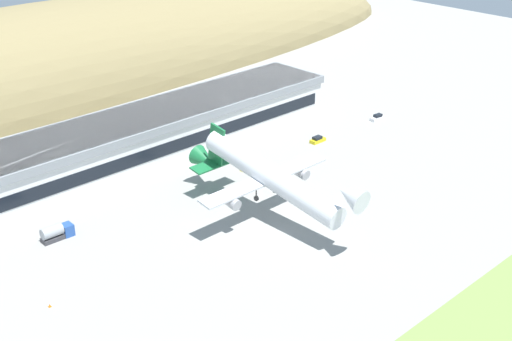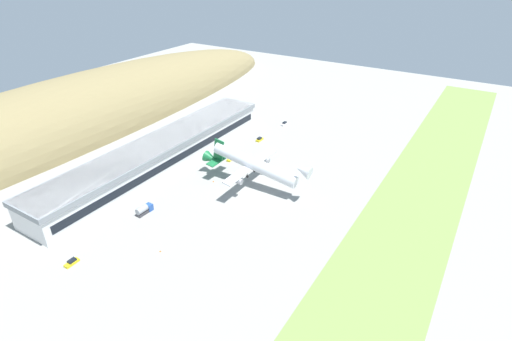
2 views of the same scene
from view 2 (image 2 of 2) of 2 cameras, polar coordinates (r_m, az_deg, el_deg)
ground_plane at (r=151.00m, az=0.75°, el=-3.57°), size 416.42×416.42×0.00m
grass_strip_foreground at (r=136.78m, az=19.62°, el=-9.41°), size 374.78×30.41×0.08m
hill_backdrop at (r=230.18m, az=-25.10°, el=5.45°), size 350.86×65.31×50.61m
terminal_building at (r=174.74m, az=-13.50°, el=2.70°), size 121.14×19.28×11.09m
cargo_airplane at (r=152.96m, az=-0.50°, el=0.92°), size 33.08×47.54×12.45m
service_car_0 at (r=132.13m, az=-24.83°, el=-11.82°), size 4.41×1.79×1.46m
service_car_1 at (r=213.41m, az=4.08°, el=6.68°), size 4.46×2.02×1.69m
service_car_2 at (r=176.55m, az=-3.65°, el=1.71°), size 4.59×2.15×1.44m
service_car_3 at (r=194.62m, az=0.50°, el=4.47°), size 4.45×1.86×1.60m
fuel_truck at (r=145.85m, az=-15.70°, el=-5.40°), size 6.60×2.51×3.18m
traffic_cone_0 at (r=128.23m, az=-13.54°, el=-11.11°), size 0.52×0.52×0.58m
traffic_cone_1 at (r=160.39m, az=-6.12°, el=-1.53°), size 0.52×0.52×0.58m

